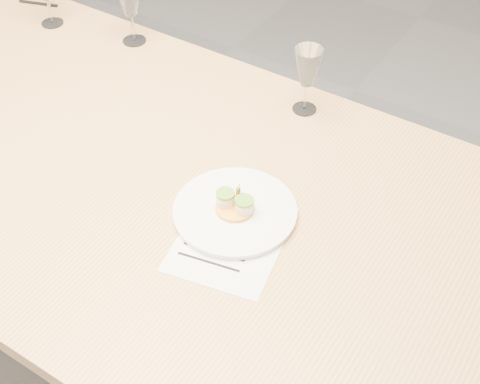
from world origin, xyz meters
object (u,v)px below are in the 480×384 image
Objects in this scene: dinner_plate at (235,211)px; ballpoint_pen at (39,3)px; wine_glass_3 at (308,69)px; recipe_sheet at (231,238)px; dining_table at (110,174)px.

dinner_plate is 1.10m from ballpoint_pen.
wine_glass_3 is at bearing 97.65° from dinner_plate.
ballpoint_pen is 0.97m from wine_glass_3.
wine_glass_3 reaches higher than recipe_sheet.
dinner_plate is (0.37, -0.00, 0.08)m from dining_table.
recipe_sheet is (0.40, -0.07, 0.07)m from dining_table.
wine_glass_3 is (-0.05, 0.41, 0.11)m from dinner_plate.
wine_glass_3 reaches higher than ballpoint_pen.
wine_glass_3 is (0.31, 0.40, 0.19)m from dining_table.
recipe_sheet is at bearing -44.34° from ballpoint_pen.
recipe_sheet reaches higher than dining_table.
recipe_sheet is 1.15m from ballpoint_pen.
dinner_plate is at bearing 105.02° from recipe_sheet.
dinner_plate reaches higher than ballpoint_pen.
wine_glass_3 reaches higher than dining_table.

